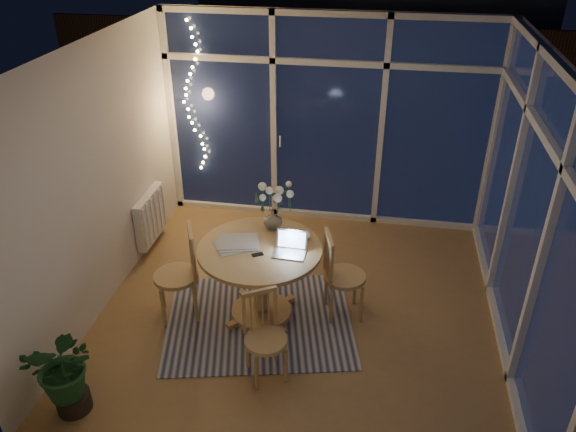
# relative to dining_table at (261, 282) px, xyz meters

# --- Properties ---
(floor) EXTENTS (4.00, 4.00, 0.00)m
(floor) POSITION_rel_dining_table_xyz_m (0.39, 0.15, -0.40)
(floor) COLOR #92653F
(floor) RESTS_ON ground
(ceiling) EXTENTS (4.00, 4.00, 0.00)m
(ceiling) POSITION_rel_dining_table_xyz_m (0.39, 0.15, 2.20)
(ceiling) COLOR white
(ceiling) RESTS_ON wall_back
(wall_back) EXTENTS (4.00, 0.04, 2.60)m
(wall_back) POSITION_rel_dining_table_xyz_m (0.39, 2.15, 0.90)
(wall_back) COLOR silver
(wall_back) RESTS_ON floor
(wall_front) EXTENTS (4.00, 0.04, 2.60)m
(wall_front) POSITION_rel_dining_table_xyz_m (0.39, -1.85, 0.90)
(wall_front) COLOR silver
(wall_front) RESTS_ON floor
(wall_left) EXTENTS (0.04, 4.00, 2.60)m
(wall_left) POSITION_rel_dining_table_xyz_m (-1.61, 0.15, 0.90)
(wall_left) COLOR silver
(wall_left) RESTS_ON floor
(wall_right) EXTENTS (0.04, 4.00, 2.60)m
(wall_right) POSITION_rel_dining_table_xyz_m (2.39, 0.15, 0.90)
(wall_right) COLOR silver
(wall_right) RESTS_ON floor
(window_wall_back) EXTENTS (4.00, 0.10, 2.60)m
(window_wall_back) POSITION_rel_dining_table_xyz_m (0.39, 2.11, 0.90)
(window_wall_back) COLOR silver
(window_wall_back) RESTS_ON floor
(window_wall_right) EXTENTS (0.10, 4.00, 2.60)m
(window_wall_right) POSITION_rel_dining_table_xyz_m (2.35, 0.15, 0.90)
(window_wall_right) COLOR silver
(window_wall_right) RESTS_ON floor
(radiator) EXTENTS (0.10, 0.70, 0.58)m
(radiator) POSITION_rel_dining_table_xyz_m (-1.55, 1.05, -0.00)
(radiator) COLOR silver
(radiator) RESTS_ON wall_left
(fairy_lights) EXTENTS (0.24, 0.10, 1.85)m
(fairy_lights) POSITION_rel_dining_table_xyz_m (-1.26, 2.03, 1.12)
(fairy_lights) COLOR #FFD466
(fairy_lights) RESTS_ON window_wall_back
(garden_patio) EXTENTS (12.00, 6.00, 0.10)m
(garden_patio) POSITION_rel_dining_table_xyz_m (0.89, 5.15, -0.46)
(garden_patio) COLOR black
(garden_patio) RESTS_ON ground
(garden_fence) EXTENTS (11.00, 0.08, 1.80)m
(garden_fence) POSITION_rel_dining_table_xyz_m (0.39, 5.65, 0.50)
(garden_fence) COLOR #351C13
(garden_fence) RESTS_ON ground
(garden_shrubs) EXTENTS (0.90, 0.90, 0.90)m
(garden_shrubs) POSITION_rel_dining_table_xyz_m (-0.41, 3.55, 0.05)
(garden_shrubs) COLOR black
(garden_shrubs) RESTS_ON ground
(rug) EXTENTS (2.11, 1.83, 0.01)m
(rug) POSITION_rel_dining_table_xyz_m (0.00, -0.10, -0.40)
(rug) COLOR #C0B19C
(rug) RESTS_ON floor
(dining_table) EXTENTS (1.41, 1.41, 0.80)m
(dining_table) POSITION_rel_dining_table_xyz_m (0.00, 0.00, 0.00)
(dining_table) COLOR #AF874F
(dining_table) RESTS_ON floor
(chair_left) EXTENTS (0.60, 0.60, 0.99)m
(chair_left) POSITION_rel_dining_table_xyz_m (-0.81, -0.13, 0.09)
(chair_left) COLOR #AF874F
(chair_left) RESTS_ON floor
(chair_right) EXTENTS (0.54, 0.54, 0.94)m
(chair_right) POSITION_rel_dining_table_xyz_m (0.80, 0.17, 0.07)
(chair_right) COLOR #AF874F
(chair_right) RESTS_ON floor
(chair_front) EXTENTS (0.53, 0.53, 0.84)m
(chair_front) POSITION_rel_dining_table_xyz_m (0.22, -0.79, 0.02)
(chair_front) COLOR #AF874F
(chair_front) RESTS_ON floor
(laptop) EXTENTS (0.30, 0.26, 0.21)m
(laptop) POSITION_rel_dining_table_xyz_m (0.30, -0.06, 0.51)
(laptop) COLOR silver
(laptop) RESTS_ON dining_table
(flower_vase) EXTENTS (0.24, 0.24, 0.21)m
(flower_vase) POSITION_rel_dining_table_xyz_m (0.05, 0.38, 0.51)
(flower_vase) COLOR silver
(flower_vase) RESTS_ON dining_table
(bowl) EXTENTS (0.18, 0.18, 0.04)m
(bowl) POSITION_rel_dining_table_xyz_m (0.36, 0.24, 0.42)
(bowl) COLOR white
(bowl) RESTS_ON dining_table
(newspapers) EXTENTS (0.47, 0.43, 0.02)m
(newspapers) POSITION_rel_dining_table_xyz_m (-0.21, 0.05, 0.41)
(newspapers) COLOR silver
(newspapers) RESTS_ON dining_table
(phone) EXTENTS (0.12, 0.10, 0.01)m
(phone) POSITION_rel_dining_table_xyz_m (0.01, -0.12, 0.41)
(phone) COLOR black
(phone) RESTS_ON dining_table
(potted_plant) EXTENTS (0.56, 0.49, 0.76)m
(potted_plant) POSITION_rel_dining_table_xyz_m (-1.26, -1.43, -0.02)
(potted_plant) COLOR #1B4C25
(potted_plant) RESTS_ON floor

